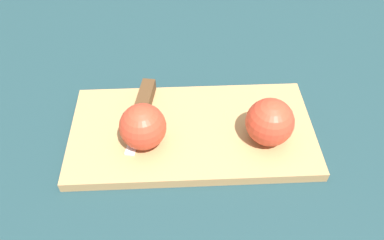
% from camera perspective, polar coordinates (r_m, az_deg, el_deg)
% --- Properties ---
extents(ground_plane, '(4.00, 4.00, 0.00)m').
position_cam_1_polar(ground_plane, '(0.64, 0.00, -2.30)').
color(ground_plane, '#193338').
extents(cutting_board, '(0.43, 0.26, 0.02)m').
position_cam_1_polar(cutting_board, '(0.63, 0.00, -1.78)').
color(cutting_board, '#A37A4C').
rests_on(cutting_board, ground_plane).
extents(apple_half_left, '(0.08, 0.08, 0.08)m').
position_cam_1_polar(apple_half_left, '(0.60, 11.80, -0.33)').
color(apple_half_left, red).
rests_on(apple_half_left, cutting_board).
extents(apple_half_right, '(0.07, 0.07, 0.07)m').
position_cam_1_polar(apple_half_right, '(0.58, -7.48, -1.04)').
color(apple_half_right, red).
rests_on(apple_half_right, cutting_board).
extents(knife, '(0.07, 0.16, 0.02)m').
position_cam_1_polar(knife, '(0.66, -7.26, 2.87)').
color(knife, silver).
rests_on(knife, cutting_board).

